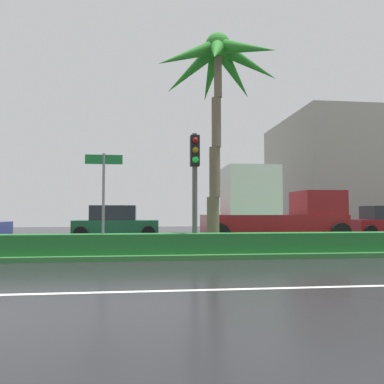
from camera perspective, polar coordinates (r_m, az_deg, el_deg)
ground_plane at (r=14.19m, az=-19.06°, el=-8.74°), size 90.00×42.00×0.10m
median_strip at (r=13.21m, az=-20.01°, el=-8.63°), size 85.50×4.00×0.15m
median_hedge at (r=11.83m, az=-21.58°, el=-7.47°), size 76.50×0.70×0.60m
palm_tree_centre_left at (r=14.00m, az=4.05°, el=17.47°), size 4.74×4.49×7.62m
traffic_signal_median_right at (r=11.69m, az=0.44°, el=3.36°), size 0.28×0.43×3.71m
street_name_sign at (r=11.42m, az=-13.32°, el=0.41°), size 1.10×0.08×3.00m
car_in_traffic_second at (r=19.90m, az=-11.55°, el=-4.60°), size 4.30×2.02×1.72m
box_truck_lead at (r=17.65m, az=11.82°, el=-2.48°), size 6.40×2.64×3.46m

